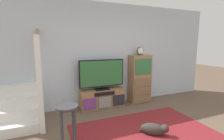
{
  "coord_description": "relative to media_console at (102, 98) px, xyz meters",
  "views": [
    {
      "loc": [
        -1.64,
        -1.74,
        1.65
      ],
      "look_at": [
        -0.2,
        1.79,
        1.04
      ],
      "focal_mm": 26.45,
      "sensor_mm": 36.0,
      "label": 1
    }
  ],
  "objects": [
    {
      "name": "back_wall",
      "position": [
        0.3,
        0.27,
        1.12
      ],
      "size": [
        6.4,
        0.12,
        2.7
      ],
      "primitive_type": "cube",
      "color": "silver",
      "rests_on": "ground_plane"
    },
    {
      "name": "area_rug",
      "position": [
        0.3,
        -1.59,
        -0.23
      ],
      "size": [
        2.6,
        1.8,
        0.01
      ],
      "primitive_type": "cube",
      "color": "maroon",
      "rests_on": "ground_plane"
    },
    {
      "name": "media_console",
      "position": [
        0.0,
        0.0,
        0.0
      ],
      "size": [
        1.16,
        0.38,
        0.46
      ],
      "color": "#997047",
      "rests_on": "ground_plane"
    },
    {
      "name": "television",
      "position": [
        0.0,
        0.02,
        0.65
      ],
      "size": [
        1.18,
        0.22,
        0.78
      ],
      "color": "black",
      "rests_on": "media_console"
    },
    {
      "name": "side_cabinet",
      "position": [
        1.13,
        0.01,
        0.43
      ],
      "size": [
        0.58,
        0.38,
        1.34
      ],
      "color": "#93704C",
      "rests_on": "ground_plane"
    },
    {
      "name": "desk_clock",
      "position": [
        1.11,
        -0.0,
        1.22
      ],
      "size": [
        0.2,
        0.08,
        0.23
      ],
      "color": "#4C3823",
      "rests_on": "side_cabinet"
    },
    {
      "name": "staircase",
      "position": [
        -1.94,
        0.01,
        0.14
      ],
      "size": [
        1.0,
        1.36,
        2.2
      ],
      "color": "white",
      "rests_on": "ground_plane"
    },
    {
      "name": "bar_stool_near",
      "position": [
        -1.07,
        -1.49,
        0.31
      ],
      "size": [
        0.34,
        0.34,
        0.72
      ],
      "color": "#333338",
      "rests_on": "ground_plane"
    },
    {
      "name": "dog",
      "position": [
        0.43,
        -1.64,
        -0.12
      ],
      "size": [
        0.47,
        0.44,
        0.23
      ],
      "color": "#332D28",
      "rests_on": "ground_plane"
    }
  ]
}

